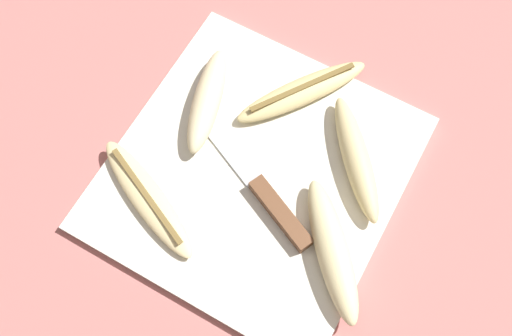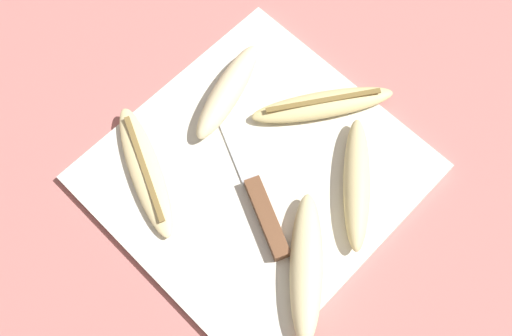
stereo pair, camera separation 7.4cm
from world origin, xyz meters
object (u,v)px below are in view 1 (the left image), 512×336
object	(u,v)px
banana_soft_right	(332,250)
banana_ripe_center	(148,198)
knife	(271,202)
banana_cream_curved	(207,100)
banana_mellow_near	(356,158)
banana_spotted_left	(302,91)

from	to	relation	value
banana_soft_right	banana_ripe_center	bearing A→B (deg)	102.34
knife	banana_soft_right	size ratio (longest dim) A/B	1.31
knife	banana_ripe_center	world-z (taller)	banana_ripe_center
banana_ripe_center	banana_cream_curved	distance (m)	0.15
banana_ripe_center	knife	bearing A→B (deg)	-62.74
banana_soft_right	banana_cream_curved	world-z (taller)	same
banana_ripe_center	banana_cream_curved	bearing A→B (deg)	1.29
knife	banana_mellow_near	world-z (taller)	banana_mellow_near
knife	banana_cream_curved	xyz separation A→B (m)	(0.08, 0.14, 0.01)
knife	banana_cream_curved	bearing A→B (deg)	84.92
banana_ripe_center	banana_spotted_left	bearing A→B (deg)	-23.46
banana_ripe_center	banana_cream_curved	xyz separation A→B (m)	(0.15, 0.00, 0.01)
knife	banana_ripe_center	size ratio (longest dim) A/B	1.12
banana_spotted_left	banana_mellow_near	size ratio (longest dim) A/B	1.16
banana_soft_right	banana_mellow_near	distance (m)	0.12
knife	banana_spotted_left	xyz separation A→B (m)	(0.15, 0.04, 0.00)
banana_ripe_center	banana_spotted_left	distance (m)	0.24
banana_soft_right	banana_cream_curved	xyz separation A→B (m)	(0.10, 0.23, 0.00)
banana_mellow_near	knife	bearing A→B (deg)	146.77
banana_soft_right	banana_spotted_left	xyz separation A→B (m)	(0.17, 0.13, -0.01)
banana_ripe_center	banana_mellow_near	distance (m)	0.26
banana_mellow_near	banana_cream_curved	distance (m)	0.20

